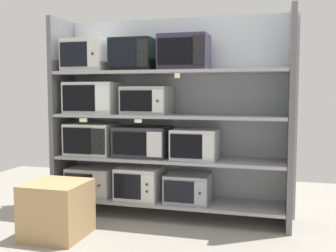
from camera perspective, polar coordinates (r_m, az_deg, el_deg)
back_panel at (r=4.18m, az=0.94°, el=1.47°), size 2.46×0.04×2.01m
upright_left at (r=4.38m, az=-14.81°, el=1.47°), size 0.05×0.48×2.01m
upright_right at (r=3.79m, az=17.18°, el=0.91°), size 0.05×0.48×2.01m
shelf_0 at (r=4.07m, az=0.00°, el=-10.68°), size 2.26×0.48×0.03m
microwave_0 at (r=4.32m, az=-10.81°, el=-7.71°), size 0.48×0.36×0.29m
microwave_1 at (r=4.11m, az=-4.08°, el=-8.05°), size 0.43×0.42×0.32m
microwave_2 at (r=3.98m, az=2.92°, el=-8.80°), size 0.43×0.39×0.27m
shelf_1 at (r=3.98m, az=0.00°, el=-4.73°), size 2.26×0.48×0.03m
microwave_3 at (r=4.24m, az=-10.87°, el=-1.82°), size 0.49×0.39×0.32m
microwave_4 at (r=4.03m, az=-3.64°, el=-2.22°), size 0.53×0.39×0.30m
microwave_5 at (r=3.89m, az=3.88°, el=-2.59°), size 0.43×0.38×0.29m
shelf_2 at (r=3.93m, az=0.00°, el=1.44°), size 2.26×0.48×0.03m
microwave_6 at (r=4.20m, az=-10.70°, el=3.97°), size 0.53×0.37×0.32m
microwave_7 at (r=3.98m, az=-3.00°, el=3.67°), size 0.46×0.40×0.27m
price_tag_0 at (r=3.99m, az=-12.03°, el=0.83°), size 0.08×0.00×0.04m
price_tag_1 at (r=3.77m, az=-4.30°, el=0.72°), size 0.07×0.00×0.03m
shelf_3 at (r=3.93m, az=0.00°, el=7.69°), size 2.26×0.48×0.03m
microwave_8 at (r=4.24m, az=-11.35°, el=9.79°), size 0.44×0.43×0.33m
microwave_9 at (r=4.04m, az=-4.92°, el=10.07°), size 0.42×0.37×0.32m
microwave_10 at (r=3.90m, az=2.32°, el=10.43°), size 0.47×0.36×0.34m
price_tag_2 at (r=3.65m, az=1.35°, el=7.24°), size 0.05×0.00×0.04m
shipping_carton at (r=3.65m, az=-15.60°, el=-11.41°), size 0.49×0.49×0.48m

